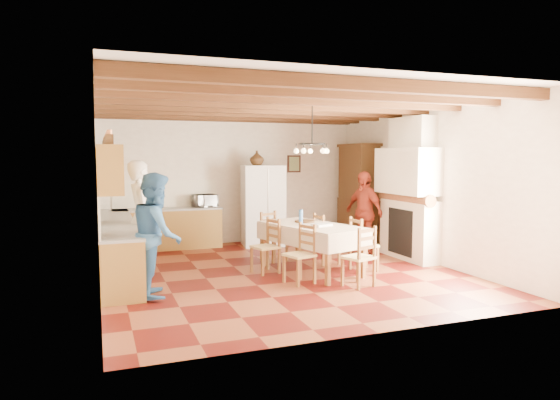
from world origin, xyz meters
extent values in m
cube|color=#460D08|center=(0.00, 0.00, -0.01)|extent=(6.00, 6.50, 0.02)
cube|color=silver|center=(0.00, 0.00, 3.01)|extent=(6.00, 6.50, 0.02)
cube|color=beige|center=(0.00, 3.26, 1.50)|extent=(6.00, 0.02, 3.00)
cube|color=beige|center=(0.00, -3.26, 1.50)|extent=(6.00, 0.02, 3.00)
cube|color=beige|center=(-3.01, 0.00, 1.50)|extent=(0.02, 6.50, 3.00)
cube|color=beige|center=(3.01, 0.00, 1.50)|extent=(0.02, 6.50, 3.00)
cube|color=brown|center=(-2.70, 1.05, 0.43)|extent=(0.60, 4.30, 0.86)
cube|color=brown|center=(-1.55, 2.95, 0.43)|extent=(2.30, 0.60, 0.86)
cube|color=slate|center=(-2.70, 1.05, 0.88)|extent=(0.62, 4.30, 0.04)
cube|color=slate|center=(-1.55, 2.95, 0.88)|extent=(2.34, 0.62, 0.04)
cube|color=white|center=(-2.98, 1.05, 1.20)|extent=(0.03, 4.30, 0.60)
cube|color=white|center=(-1.55, 3.23, 1.20)|extent=(2.30, 0.03, 0.60)
cube|color=brown|center=(-2.83, 1.05, 1.85)|extent=(0.35, 4.20, 0.70)
cube|color=black|center=(1.55, 3.23, 1.85)|extent=(0.34, 0.03, 0.42)
cube|color=white|center=(0.55, 2.65, 0.92)|extent=(1.00, 0.86, 1.83)
cube|color=silver|center=(0.51, -0.18, 0.82)|extent=(1.51, 2.14, 0.05)
cube|color=brown|center=(0.38, -1.12, 0.40)|extent=(0.09, 0.09, 0.80)
cube|color=brown|center=(1.15, -0.89, 0.40)|extent=(0.09, 0.09, 0.80)
cube|color=brown|center=(-0.12, 0.53, 0.40)|extent=(0.09, 0.09, 0.80)
cube|color=brown|center=(0.65, 0.76, 0.40)|extent=(0.09, 0.09, 0.80)
torus|color=black|center=(0.51, -0.18, 2.25)|extent=(0.47, 0.47, 0.03)
imported|color=white|center=(-2.29, 0.67, 0.99)|extent=(0.49, 0.73, 1.97)
imported|color=#2F5E94|center=(-2.20, -0.74, 0.90)|extent=(0.79, 0.95, 1.81)
imported|color=#9F3221|center=(2.27, 1.07, 0.86)|extent=(0.66, 1.08, 1.73)
imported|color=silver|center=(-0.72, 2.95, 1.04)|extent=(0.59, 0.48, 0.28)
imported|color=#3D200F|center=(0.41, 2.65, 2.00)|extent=(0.36, 0.36, 0.33)
camera|label=1|loc=(-3.01, -8.11, 2.05)|focal=32.00mm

